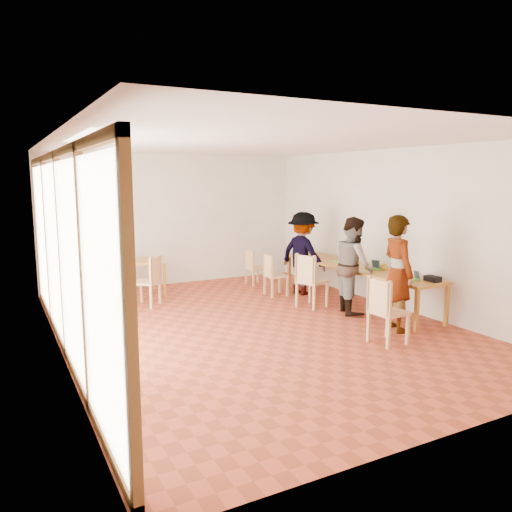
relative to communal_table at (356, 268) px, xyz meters
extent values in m
plane|color=#B0452A|center=(-2.50, -0.49, -0.70)|extent=(8.00, 8.00, 0.00)
cube|color=silver|center=(-2.50, 3.51, 0.80)|extent=(6.00, 0.10, 3.00)
cube|color=silver|center=(-2.50, -4.49, 0.80)|extent=(6.00, 0.10, 3.00)
cube|color=silver|center=(0.50, -0.49, 0.80)|extent=(0.10, 8.00, 3.00)
cube|color=white|center=(-5.46, -0.49, 0.80)|extent=(0.10, 8.00, 3.00)
cube|color=white|center=(-2.50, -0.49, 2.32)|extent=(6.00, 8.00, 0.04)
cube|color=#C4832B|center=(0.00, 0.00, 0.02)|extent=(0.80, 4.00, 0.05)
cube|color=#C4832B|center=(-0.34, -1.94, -0.35)|extent=(0.06, 0.06, 0.70)
cube|color=#C4832B|center=(-0.34, 1.94, -0.35)|extent=(0.06, 0.06, 0.70)
cube|color=#C4832B|center=(0.34, -1.94, -0.35)|extent=(0.06, 0.06, 0.70)
cube|color=#C4832B|center=(0.34, 1.94, -0.35)|extent=(0.06, 0.06, 0.70)
cube|color=#C4832B|center=(-3.54, 2.71, 0.02)|extent=(0.90, 0.90, 0.05)
cube|color=#C4832B|center=(-3.93, 2.32, -0.35)|extent=(0.05, 0.05, 0.70)
cube|color=#C4832B|center=(-3.93, 3.10, -0.35)|extent=(0.05, 0.05, 0.70)
cube|color=#C4832B|center=(-3.15, 2.32, -0.35)|extent=(0.05, 0.05, 0.70)
cube|color=#C4832B|center=(-3.15, 3.10, -0.35)|extent=(0.05, 0.05, 0.70)
cube|color=#DBB06D|center=(-1.12, -2.14, -0.23)|extent=(0.50, 0.50, 0.04)
cube|color=#DBB06D|center=(-1.33, -2.16, 0.04)|extent=(0.08, 0.47, 0.49)
cube|color=#DBB06D|center=(-0.91, 0.18, -0.21)|extent=(0.61, 0.61, 0.05)
cube|color=#DBB06D|center=(-1.11, 0.11, 0.06)|extent=(0.19, 0.47, 0.50)
cube|color=#DBB06D|center=(-1.05, 1.32, -0.28)|extent=(0.43, 0.43, 0.04)
cube|color=#DBB06D|center=(-1.23, 1.33, -0.05)|extent=(0.06, 0.41, 0.43)
cube|color=#DBB06D|center=(-0.91, 2.51, -0.31)|extent=(0.41, 0.41, 0.04)
cube|color=#DBB06D|center=(-1.08, 2.50, -0.10)|extent=(0.07, 0.38, 0.40)
cube|color=#DBB06D|center=(-3.71, 1.74, -0.24)|extent=(0.64, 0.64, 0.04)
cube|color=#DBB06D|center=(-3.55, 1.60, 0.03)|extent=(0.34, 0.37, 0.48)
imported|color=gray|center=(-0.54, -1.70, 0.24)|extent=(0.58, 0.76, 1.88)
imported|color=gray|center=(-0.48, -0.50, 0.18)|extent=(0.93, 1.04, 1.76)
imported|color=gray|center=(-0.48, 1.17, 0.17)|extent=(0.92, 1.26, 1.75)
cube|color=#5EC73A|center=(-0.02, -1.53, 0.06)|extent=(0.19, 0.24, 0.02)
cube|color=white|center=(0.05, -1.54, 0.14)|extent=(0.10, 0.20, 0.18)
cube|color=#5EC73A|center=(0.02, -0.48, 0.06)|extent=(0.22, 0.27, 0.03)
cube|color=white|center=(0.10, -0.46, 0.15)|extent=(0.12, 0.23, 0.20)
cube|color=#5EC73A|center=(-0.03, 0.50, 0.06)|extent=(0.20, 0.28, 0.03)
cube|color=white|center=(0.06, 0.51, 0.16)|extent=(0.09, 0.25, 0.22)
imported|color=gold|center=(0.16, -0.60, 0.10)|extent=(0.16, 0.16, 0.10)
cylinder|color=#177032|center=(0.13, 0.59, 0.19)|extent=(0.07, 0.07, 0.28)
cylinder|color=silver|center=(0.14, 0.20, 0.09)|extent=(0.07, 0.07, 0.09)
cylinder|color=white|center=(0.00, 0.05, 0.08)|extent=(0.08, 0.08, 0.06)
cube|color=#EA4297|center=(-0.34, 1.61, 0.05)|extent=(0.05, 0.10, 0.01)
cube|color=black|center=(0.17, -1.77, 0.09)|extent=(0.16, 0.26, 0.09)
camera|label=1|loc=(-6.22, -7.58, 1.73)|focal=35.00mm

